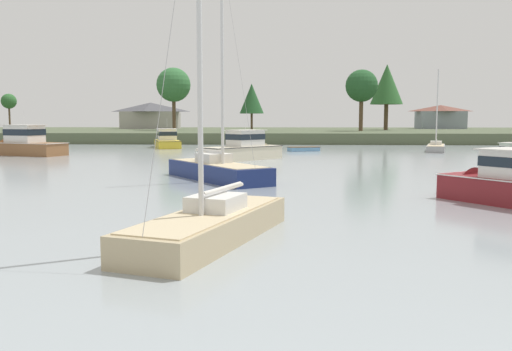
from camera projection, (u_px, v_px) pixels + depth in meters
far_shore_bank at (309, 134)px, 110.72m from camera, size 178.65×59.35×1.72m
cruiser_green at (508, 160)px, 45.24m from camera, size 5.84×5.67×3.56m
dinghy_teal at (240, 146)px, 74.53m from camera, size 3.56×3.04×0.52m
cruiser_cream at (249, 153)px, 51.92m from camera, size 8.44×9.00×4.73m
cruiser_wood at (21, 148)px, 58.40m from camera, size 10.37×6.39×5.90m
cruiser_yellow at (167, 143)px, 74.23m from camera, size 5.55×9.80×5.10m
sailboat_sand at (211, 233)px, 17.23m from camera, size 4.75×8.54×12.67m
dinghy_skyblue at (304, 150)px, 65.49m from camera, size 4.22×2.92×0.72m
sailboat_navy at (217, 175)px, 34.55m from camera, size 7.71×9.53×14.92m
sailboat_grey at (436, 149)px, 65.00m from camera, size 4.16×7.87×10.33m
cruiser_maroon at (510, 191)px, 24.84m from camera, size 7.41×8.85×4.75m
mooring_buoy_white at (500, 170)px, 40.07m from camera, size 0.49×0.49×0.55m
shore_tree_center_left at (387, 85)px, 106.64m from camera, size 6.48×6.48×13.04m
shore_tree_right_mid at (174, 85)px, 103.81m from camera, size 6.60×6.60×12.10m
shore_tree_inland_a at (9, 102)px, 115.88m from camera, size 3.23×3.23×7.64m
shore_tree_left at (252, 99)px, 102.15m from camera, size 4.63×4.63×8.91m
shore_tree_far_right at (362, 86)px, 97.72m from camera, size 5.88×5.88×11.17m
cottage_near_water at (151, 115)px, 120.82m from camera, size 12.93×8.95×5.87m
cottage_eastern at (440, 117)px, 121.41m from camera, size 10.63×7.75×5.32m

